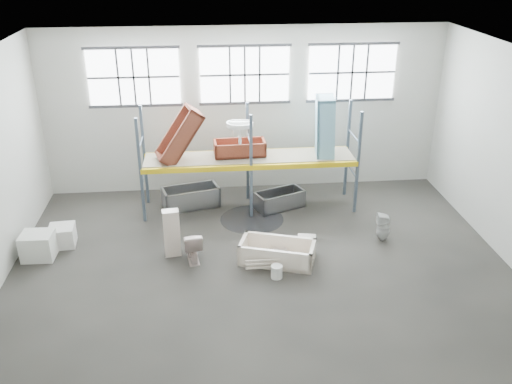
{
  "coord_description": "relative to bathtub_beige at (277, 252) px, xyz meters",
  "views": [
    {
      "loc": [
        -1.22,
        -11.14,
        7.26
      ],
      "look_at": [
        0.0,
        1.5,
        1.4
      ],
      "focal_mm": 38.87,
      "sensor_mm": 36.0,
      "label": 1
    }
  ],
  "objects": [
    {
      "name": "rust_tub_flat",
      "position": [
        -0.68,
        3.21,
        1.56
      ],
      "size": [
        1.47,
        0.74,
        0.41
      ],
      "primitive_type": null,
      "rotation": [
        0.0,
        0.0,
        0.04
      ],
      "color": "brown",
      "rests_on": "shelf_deck"
    },
    {
      "name": "ceiling",
      "position": [
        -0.42,
        -0.41,
        4.79
      ],
      "size": [
        12.0,
        10.0,
        0.1
      ],
      "primitive_type": "cube",
      "color": "silver",
      "rests_on": "ground"
    },
    {
      "name": "window_mid",
      "position": [
        -0.42,
        4.53,
        3.34
      ],
      "size": [
        2.6,
        0.04,
        1.6
      ],
      "primitive_type": "cube",
      "color": "white",
      "rests_on": "wall_back"
    },
    {
      "name": "rack_upright_lb",
      "position": [
        -3.42,
        3.69,
        1.24
      ],
      "size": [
        0.08,
        0.08,
        3.0
      ],
      "primitive_type": "cube",
      "color": "slate",
      "rests_on": "floor"
    },
    {
      "name": "steel_tub_left",
      "position": [
        -2.13,
        3.31,
        0.03
      ],
      "size": [
        1.76,
        1.14,
        0.59
      ],
      "primitive_type": null,
      "rotation": [
        0.0,
        0.0,
        0.26
      ],
      "color": "#B5B8BD",
      "rests_on": "floor"
    },
    {
      "name": "carton_far",
      "position": [
        -5.41,
        1.34,
        -0.0
      ],
      "size": [
        0.68,
        0.68,
        0.53
      ],
      "primitive_type": "cube",
      "rotation": [
        0.0,
        0.0,
        0.08
      ],
      "color": "silver",
      "rests_on": "floor"
    },
    {
      "name": "cistern_tall",
      "position": [
        -2.56,
        0.57,
        0.35
      ],
      "size": [
        0.43,
        0.31,
        1.23
      ],
      "primitive_type": "cube",
      "rotation": [
        0.0,
        0.0,
        0.13
      ],
      "color": "beige",
      "rests_on": "floor"
    },
    {
      "name": "floor",
      "position": [
        -0.42,
        -0.41,
        -0.31
      ],
      "size": [
        12.0,
        10.0,
        0.1
      ],
      "primitive_type": "cube",
      "color": "#4A463F",
      "rests_on": "ground"
    },
    {
      "name": "rack_upright_ma",
      "position": [
        -0.42,
        2.49,
        1.24
      ],
      "size": [
        0.08,
        0.08,
        3.0
      ],
      "primitive_type": "cube",
      "color": "slate",
      "rests_on": "floor"
    },
    {
      "name": "wall_front",
      "position": [
        -0.42,
        -5.46,
        2.24
      ],
      "size": [
        12.0,
        0.1,
        5.0
      ],
      "primitive_type": "cube",
      "color": "#B7B6AA",
      "rests_on": "ground"
    },
    {
      "name": "rust_tub_tilted",
      "position": [
        -2.34,
        3.07,
        2.03
      ],
      "size": [
        1.49,
        1.07,
        1.64
      ],
      "primitive_type": null,
      "rotation": [
        0.0,
        -0.96,
        0.23
      ],
      "color": "brown",
      "rests_on": "shelf_deck"
    },
    {
      "name": "steel_tub_right",
      "position": [
        0.46,
        2.96,
        -0.01
      ],
      "size": [
        1.56,
        1.15,
        0.52
      ],
      "primitive_type": null,
      "rotation": [
        0.0,
        0.0,
        0.39
      ],
      "color": "#9C9DA4",
      "rests_on": "floor"
    },
    {
      "name": "wet_patch",
      "position": [
        -0.42,
        2.29,
        -0.26
      ],
      "size": [
        1.8,
        1.8,
        0.0
      ],
      "primitive_type": "cylinder",
      "color": "black",
      "rests_on": "floor"
    },
    {
      "name": "rack_beam_front",
      "position": [
        -0.42,
        2.49,
        1.24
      ],
      "size": [
        6.0,
        0.1,
        0.14
      ],
      "primitive_type": "cube",
      "color": "yellow",
      "rests_on": "floor"
    },
    {
      "name": "toilet_white",
      "position": [
        2.9,
        0.8,
        0.12
      ],
      "size": [
        0.39,
        0.38,
        0.76
      ],
      "primitive_type": "imported",
      "rotation": [
        0.0,
        0.0,
        -1.68
      ],
      "color": "silver",
      "rests_on": "floor"
    },
    {
      "name": "bucket",
      "position": [
        -0.1,
        -0.7,
        -0.11
      ],
      "size": [
        0.33,
        0.33,
        0.32
      ],
      "primitive_type": "cylinder",
      "rotation": [
        0.0,
        0.0,
        -0.25
      ],
      "color": "white",
      "rests_on": "floor"
    },
    {
      "name": "window_right",
      "position": [
        2.78,
        4.53,
        3.34
      ],
      "size": [
        2.6,
        0.04,
        1.6
      ],
      "primitive_type": "cube",
      "color": "white",
      "rests_on": "wall_back"
    },
    {
      "name": "sink_on_shelf",
      "position": [
        -0.69,
        2.84,
        1.83
      ],
      "size": [
        0.77,
        0.62,
        0.65
      ],
      "primitive_type": "imported",
      "rotation": [
        0.0,
        0.0,
        -0.08
      ],
      "color": "white",
      "rests_on": "rust_tub_flat"
    },
    {
      "name": "cistern_spare",
      "position": [
        0.79,
        0.34,
        0.02
      ],
      "size": [
        0.48,
        0.29,
        0.42
      ],
      "primitive_type": "cube",
      "rotation": [
        0.0,
        0.0,
        -0.18
      ],
      "color": "beige",
      "rests_on": "bathtub_beige"
    },
    {
      "name": "rack_upright_ra",
      "position": [
        2.58,
        2.49,
        1.24
      ],
      "size": [
        0.08,
        0.08,
        3.0
      ],
      "primitive_type": "cube",
      "color": "slate",
      "rests_on": "floor"
    },
    {
      "name": "shelf_deck",
      "position": [
        -0.42,
        3.09,
        1.32
      ],
      "size": [
        5.9,
        1.1,
        0.03
      ],
      "primitive_type": "cube",
      "color": "gray",
      "rests_on": "floor"
    },
    {
      "name": "toilet_beige",
      "position": [
        -2.06,
        0.29,
        0.14
      ],
      "size": [
        0.55,
        0.84,
        0.8
      ],
      "primitive_type": "imported",
      "rotation": [
        0.0,
        0.0,
        3.27
      ],
      "color": "beige",
      "rests_on": "floor"
    },
    {
      "name": "rack_upright_rb",
      "position": [
        2.58,
        3.69,
        1.24
      ],
      "size": [
        0.08,
        0.08,
        3.0
      ],
      "primitive_type": "cube",
      "color": "slate",
      "rests_on": "floor"
    },
    {
      "name": "bathtub_beige",
      "position": [
        0.0,
        0.0,
        0.0
      ],
      "size": [
        1.97,
        1.36,
        0.53
      ],
      "primitive_type": null,
      "rotation": [
        0.0,
        0.0,
        -0.31
      ],
      "color": "#F7E3CD",
      "rests_on": "floor"
    },
    {
      "name": "sink_in_tub",
      "position": [
        0.08,
        0.16,
        -0.1
      ],
      "size": [
        0.54,
        0.54,
        0.14
      ],
      "primitive_type": "imported",
      "rotation": [
        0.0,
        0.0,
        -0.43
      ],
      "color": "beige",
      "rests_on": "bathtub_beige"
    },
    {
      "name": "rack_upright_la",
      "position": [
        -3.42,
        2.49,
        1.24
      ],
      "size": [
        0.08,
        0.08,
        3.0
      ],
      "primitive_type": "cube",
      "color": "slate",
      "rests_on": "floor"
    },
    {
      "name": "carton_near",
      "position": [
        -5.85,
        0.76,
        0.07
      ],
      "size": [
        0.79,
        0.69,
        0.66
      ],
      "primitive_type": "cube",
      "rotation": [
        0.0,
        0.0,
        -0.04
      ],
      "color": "silver",
      "rests_on": "floor"
    },
    {
      "name": "wall_back",
      "position": [
        -0.42,
        4.64,
        2.24
      ],
      "size": [
        12.0,
        0.1,
        5.0
      ],
      "primitive_type": "cube",
      "color": "beige",
      "rests_on": "ground"
    },
    {
      "name": "rack_upright_mb",
      "position": [
        -0.42,
        3.69,
        1.24
      ],
      "size": [
        0.08,
        0.08,
        3.0
      ],
      "primitive_type": "cube",
      "color": "slate",
      "rests_on": "floor"
    },
    {
      "name": "window_left",
      "position": [
        -3.62,
        4.53,
        3.34
      ],
      "size": [
        2.6,
        0.04,
        1.6
      ],
      "primitive_type": "cube",
      "color": "white",
      "rests_on": "wall_back"
    },
    {
      "name": "rack_beam_back",
      "position": [
        -0.42,
        3.69,
        1.24
      ],
      "size": [
        6.0,
        0.1,
        0.14
      ],
      "primitive_type": "cube",
      "color": "yellow",
      "rests_on": "floor"
    },
    {
      "name": "blue_tub_upright",
      "position": [
        1.72,
        3.04,
        2.13
      ],
      "size": [
        0.65,
        0.89,
        1.77
      ],
      "primitive_type": null,
      "rotation": [
        0.0,
        1.54,
        -0.12
      ],
      "color": "#75B1CA",
      "rests_on": "shelf_deck"
    }
  ]
}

